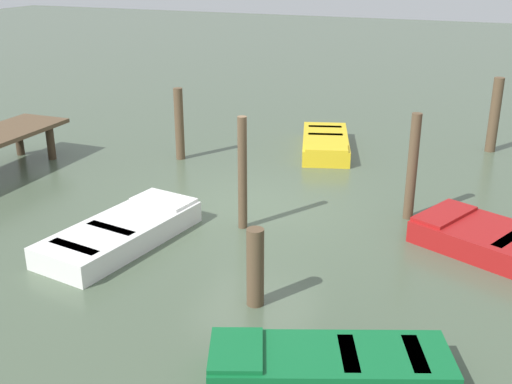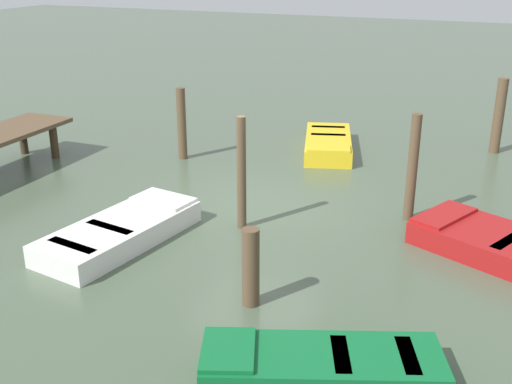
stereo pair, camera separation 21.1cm
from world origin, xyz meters
name	(u,v)px [view 1 (the left image)]	position (x,y,z in m)	size (l,w,h in m)	color
ground_plane	(256,208)	(0.00, 0.00, 0.00)	(80.00, 80.00, 0.00)	#475642
rowboat_white	(122,232)	(-2.47, 1.62, 0.22)	(3.34, 1.77, 0.46)	silver
rowboat_red	(498,242)	(-0.33, -4.71, 0.22)	(2.49, 3.15, 0.46)	maroon
rowboat_yellow	(325,143)	(4.36, -0.20, 0.22)	(3.12, 1.98, 0.46)	gold
rowboat_green	(328,365)	(-4.85, -2.94, 0.22)	(2.03, 3.12, 0.46)	#0F602D
mooring_piling_near_left	(255,267)	(-3.53, -1.43, 0.62)	(0.26, 0.26, 1.24)	brown
mooring_piling_far_right	(179,124)	(2.33, 3.04, 0.91)	(0.23, 0.23, 1.82)	brown
mooring_piling_far_left	(412,167)	(0.66, -3.00, 1.07)	(0.20, 0.20, 2.13)	brown
mooring_piling_center	(242,174)	(-1.00, -0.14, 1.09)	(0.17, 0.17, 2.19)	brown
mooring_piling_near_right	(495,115)	(6.02, -4.26, 0.98)	(0.26, 0.26, 1.96)	brown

